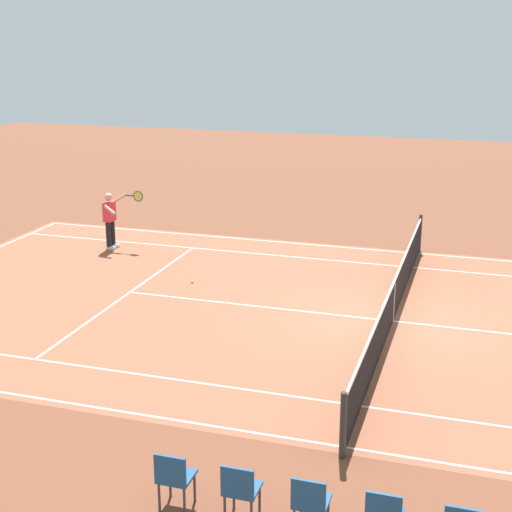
{
  "coord_description": "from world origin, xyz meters",
  "views": [
    {
      "loc": [
        -1.73,
        15.69,
        6.16
      ],
      "look_at": [
        3.48,
        -1.02,
        0.9
      ],
      "focal_mm": 52.86,
      "sensor_mm": 36.0,
      "label": 1
    }
  ],
  "objects": [
    {
      "name": "ground_plane",
      "position": [
        0.0,
        0.0,
        0.0
      ],
      "size": [
        60.0,
        60.0,
        0.0
      ],
      "primitive_type": "plane",
      "color": "brown"
    },
    {
      "name": "court_slab",
      "position": [
        0.0,
        0.0,
        0.0
      ],
      "size": [
        24.2,
        11.4,
        0.0
      ],
      "primitive_type": "cube",
      "color": "#935138",
      "rests_on": "ground_plane"
    },
    {
      "name": "court_line_markings",
      "position": [
        0.0,
        0.0,
        0.0
      ],
      "size": [
        23.85,
        11.05,
        0.01
      ],
      "color": "white",
      "rests_on": "ground_plane"
    },
    {
      "name": "tennis_net",
      "position": [
        0.0,
        0.0,
        0.49
      ],
      "size": [
        0.1,
        11.7,
        1.08
      ],
      "color": "#2D2D33",
      "rests_on": "ground_plane"
    },
    {
      "name": "tennis_player_near",
      "position": [
        8.66,
        -3.41,
        0.93
      ],
      "size": [
        1.07,
        0.78,
        1.7
      ],
      "color": "black",
      "rests_on": "ground_plane"
    },
    {
      "name": "tennis_ball",
      "position": [
        5.2,
        -1.11,
        0.03
      ],
      "size": [
        0.07,
        0.07,
        0.07
      ],
      "primitive_type": "sphere",
      "color": "#CCE01E",
      "rests_on": "ground_plane"
    },
    {
      "name": "spectator_chair_4",
      "position": [
        0.04,
        7.73,
        0.52
      ],
      "size": [
        0.44,
        0.44,
        0.88
      ],
      "color": "#38383D",
      "rests_on": "ground_plane"
    },
    {
      "name": "spectator_chair_5",
      "position": [
        0.96,
        7.73,
        0.52
      ],
      "size": [
        0.44,
        0.44,
        0.88
      ],
      "color": "#38383D",
      "rests_on": "ground_plane"
    },
    {
      "name": "spectator_chair_6",
      "position": [
        1.88,
        7.73,
        0.52
      ],
      "size": [
        0.44,
        0.44,
        0.88
      ],
      "color": "#38383D",
      "rests_on": "ground_plane"
    }
  ]
}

